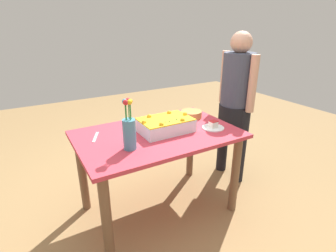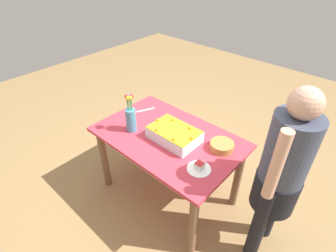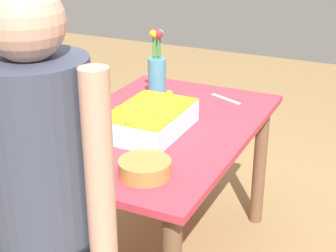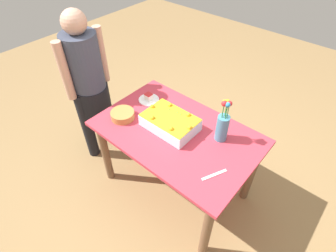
{
  "view_description": "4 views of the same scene",
  "coord_description": "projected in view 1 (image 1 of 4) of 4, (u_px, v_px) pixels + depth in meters",
  "views": [
    {
      "loc": [
        -0.89,
        -1.7,
        1.56
      ],
      "look_at": [
        0.07,
        -0.03,
        0.79
      ],
      "focal_mm": 28.0,
      "sensor_mm": 36.0,
      "label": 1
    },
    {
      "loc": [
        1.21,
        -1.34,
        2.14
      ],
      "look_at": [
        -0.02,
        0.02,
        0.83
      ],
      "focal_mm": 28.0,
      "sensor_mm": 36.0,
      "label": 2
    },
    {
      "loc": [
        1.9,
        0.96,
        1.64
      ],
      "look_at": [
        0.05,
        0.08,
        0.77
      ],
      "focal_mm": 55.0,
      "sensor_mm": 36.0,
      "label": 3
    },
    {
      "loc": [
        -0.91,
        1.16,
        2.17
      ],
      "look_at": [
        0.07,
        0.03,
        0.77
      ],
      "focal_mm": 28.0,
      "sensor_mm": 36.0,
      "label": 4
    }
  ],
  "objects": [
    {
      "name": "flower_vase",
      "position": [
        129.0,
        130.0,
        1.77
      ],
      "size": [
        0.09,
        0.09,
        0.36
      ],
      "color": "teal",
      "rests_on": "dining_table"
    },
    {
      "name": "person_standing",
      "position": [
        236.0,
        99.0,
        2.58
      ],
      "size": [
        0.31,
        0.45,
        1.49
      ],
      "rotation": [
        0.0,
        0.0,
        3.14
      ],
      "color": "black",
      "rests_on": "ground_plane"
    },
    {
      "name": "fruit_bowl",
      "position": [
        191.0,
        114.0,
        2.42
      ],
      "size": [
        0.19,
        0.19,
        0.06
      ],
      "primitive_type": "cylinder",
      "color": "#B67F3F",
      "rests_on": "dining_table"
    },
    {
      "name": "sheet_cake",
      "position": [
        166.0,
        125.0,
        2.1
      ],
      "size": [
        0.42,
        0.28,
        0.13
      ],
      "color": "white",
      "rests_on": "dining_table"
    },
    {
      "name": "cake_knife",
      "position": [
        96.0,
        137.0,
        2.0
      ],
      "size": [
        0.1,
        0.18,
        0.0
      ],
      "primitive_type": "cube",
      "rotation": [
        0.0,
        0.0,
        4.28
      ],
      "color": "silver",
      "rests_on": "dining_table"
    },
    {
      "name": "ground_plane",
      "position": [
        159.0,
        208.0,
        2.36
      ],
      "size": [
        8.0,
        8.0,
        0.0
      ],
      "primitive_type": "plane",
      "color": "olive"
    },
    {
      "name": "serving_plate_with_slice",
      "position": [
        213.0,
        126.0,
        2.17
      ],
      "size": [
        0.18,
        0.18,
        0.06
      ],
      "color": "white",
      "rests_on": "dining_table"
    },
    {
      "name": "dining_table",
      "position": [
        158.0,
        147.0,
        2.14
      ],
      "size": [
        1.27,
        0.82,
        0.74
      ],
      "color": "#C43545",
      "rests_on": "ground_plane"
    }
  ]
}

